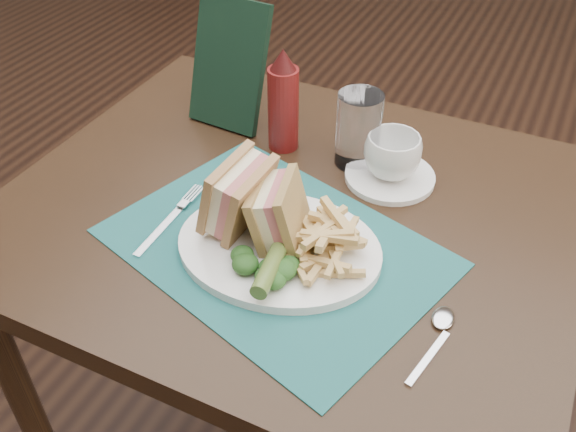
% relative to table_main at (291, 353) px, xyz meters
% --- Properties ---
extents(floor, '(7.00, 7.00, 0.00)m').
position_rel_table_main_xyz_m(floor, '(0.00, 0.50, -0.38)').
color(floor, black).
rests_on(floor, ground).
extents(table_main, '(0.90, 0.75, 0.75)m').
position_rel_table_main_xyz_m(table_main, '(0.00, 0.00, 0.00)').
color(table_main, black).
rests_on(table_main, ground).
extents(placemat, '(0.55, 0.46, 0.00)m').
position_rel_table_main_xyz_m(placemat, '(0.02, -0.10, 0.38)').
color(placemat, '#1B5857').
rests_on(placemat, table_main).
extents(plate, '(0.33, 0.27, 0.01)m').
position_rel_table_main_xyz_m(plate, '(0.03, -0.11, 0.38)').
color(plate, white).
rests_on(plate, placemat).
extents(sandwich_half_a, '(0.08, 0.12, 0.11)m').
position_rel_table_main_xyz_m(sandwich_half_a, '(-0.06, -0.10, 0.45)').
color(sandwich_half_a, tan).
rests_on(sandwich_half_a, plate).
extents(sandwich_half_b, '(0.10, 0.11, 0.10)m').
position_rel_table_main_xyz_m(sandwich_half_b, '(0.00, -0.10, 0.44)').
color(sandwich_half_b, tan).
rests_on(sandwich_half_b, plate).
extents(kale_garnish, '(0.11, 0.08, 0.03)m').
position_rel_table_main_xyz_m(kale_garnish, '(0.04, -0.17, 0.41)').
color(kale_garnish, '#1A3D16').
rests_on(kale_garnish, plate).
extents(pickle_spear, '(0.04, 0.12, 0.03)m').
position_rel_table_main_xyz_m(pickle_spear, '(0.05, -0.17, 0.41)').
color(pickle_spear, '#496225').
rests_on(pickle_spear, plate).
extents(fries_pile, '(0.18, 0.20, 0.06)m').
position_rel_table_main_xyz_m(fries_pile, '(0.10, -0.09, 0.42)').
color(fries_pile, tan).
rests_on(fries_pile, plate).
extents(fork, '(0.04, 0.17, 0.01)m').
position_rel_table_main_xyz_m(fork, '(-0.15, -0.12, 0.38)').
color(fork, silver).
rests_on(fork, placemat).
extents(spoon, '(0.06, 0.15, 0.01)m').
position_rel_table_main_xyz_m(spoon, '(0.28, -0.18, 0.38)').
color(spoon, silver).
rests_on(spoon, table_main).
extents(saucer, '(0.15, 0.15, 0.01)m').
position_rel_table_main_xyz_m(saucer, '(0.12, 0.13, 0.38)').
color(saucer, white).
rests_on(saucer, table_main).
extents(coffee_cup, '(0.13, 0.13, 0.07)m').
position_rel_table_main_xyz_m(coffee_cup, '(0.12, 0.13, 0.42)').
color(coffee_cup, white).
rests_on(coffee_cup, saucer).
extents(drinking_glass, '(0.10, 0.10, 0.13)m').
position_rel_table_main_xyz_m(drinking_glass, '(0.05, 0.16, 0.44)').
color(drinking_glass, white).
rests_on(drinking_glass, table_main).
extents(ketchup_bottle, '(0.07, 0.07, 0.19)m').
position_rel_table_main_xyz_m(ketchup_bottle, '(-0.09, 0.15, 0.47)').
color(ketchup_bottle, '#601110').
rests_on(ketchup_bottle, table_main).
extents(check_presenter, '(0.15, 0.10, 0.23)m').
position_rel_table_main_xyz_m(check_presenter, '(-0.21, 0.19, 0.49)').
color(check_presenter, black).
rests_on(check_presenter, table_main).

